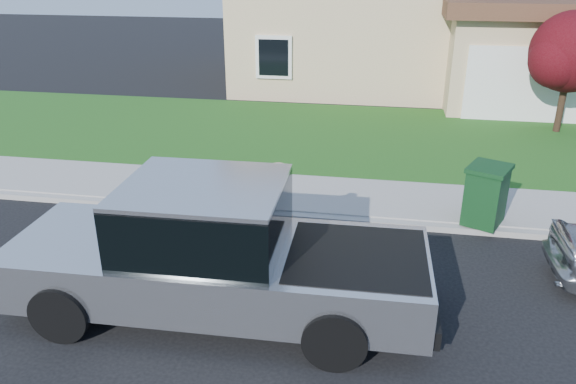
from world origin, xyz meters
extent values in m
plane|color=black|center=(0.00, 0.00, 0.00)|extent=(80.00, 80.00, 0.00)
cube|color=gray|center=(1.00, 2.90, 0.06)|extent=(40.00, 0.20, 0.12)
cube|color=gray|center=(1.00, 4.00, 0.07)|extent=(40.00, 2.00, 0.15)
cube|color=#144714|center=(1.00, 8.50, 0.05)|extent=(40.00, 7.00, 0.10)
cube|color=tan|center=(0.00, 17.00, 3.20)|extent=(8.00, 9.00, 6.40)
cube|color=tan|center=(6.50, 14.00, 1.60)|extent=(5.50, 6.00, 3.20)
cube|color=white|center=(6.50, 10.98, 1.25)|extent=(4.60, 0.12, 2.30)
cube|color=#4C2D1E|center=(6.50, 14.00, 3.40)|extent=(6.20, 6.80, 0.50)
cube|color=black|center=(-2.20, 12.45, 1.60)|extent=(1.30, 0.10, 1.50)
cylinder|color=black|center=(-2.44, -1.40, 0.42)|extent=(0.85, 0.33, 0.85)
cylinder|color=black|center=(-2.48, 0.55, 0.42)|extent=(0.85, 0.33, 0.85)
cylinder|color=black|center=(1.32, -1.33, 0.42)|extent=(0.85, 0.33, 0.85)
cylinder|color=black|center=(1.28, 0.62, 0.42)|extent=(0.85, 0.33, 0.85)
cube|color=#B9BBC1|center=(-0.50, -0.39, 0.73)|extent=(6.08, 2.24, 0.76)
cube|color=black|center=(-0.66, -0.39, 1.54)|extent=(2.26, 2.01, 0.90)
cube|color=#B9BBC1|center=(-0.66, -0.39, 2.00)|extent=(2.26, 2.01, 0.08)
cube|color=black|center=(1.51, -0.35, 1.09)|extent=(1.94, 1.84, 0.06)
cube|color=black|center=(-3.55, -0.45, 0.58)|extent=(0.17, 2.02, 0.42)
cube|color=black|center=(2.55, -0.33, 0.53)|extent=(0.17, 2.02, 0.27)
cube|color=black|center=(-1.53, 0.74, 1.43)|extent=(0.13, 0.24, 0.19)
imported|color=#DDA679|center=(0.14, 0.98, 0.86)|extent=(0.71, 0.56, 1.71)
cylinder|color=tan|center=(0.14, 0.98, 1.74)|extent=(0.46, 0.46, 0.05)
cylinder|color=tan|center=(0.14, 0.98, 1.80)|extent=(0.23, 0.23, 0.16)
cylinder|color=black|center=(6.85, 9.98, 0.89)|extent=(0.20, 0.20, 1.58)
sphere|color=#470F14|center=(6.85, 9.98, 2.43)|extent=(2.28, 2.28, 2.28)
sphere|color=#470F14|center=(6.46, 9.68, 2.23)|extent=(1.58, 1.58, 1.58)
cube|color=#0D3315|center=(3.78, 3.10, 0.69)|extent=(0.90, 0.95, 1.08)
cube|color=#0D3315|center=(3.78, 3.10, 1.27)|extent=(0.99, 1.04, 0.09)
camera|label=1|loc=(1.73, -7.23, 4.97)|focal=35.00mm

